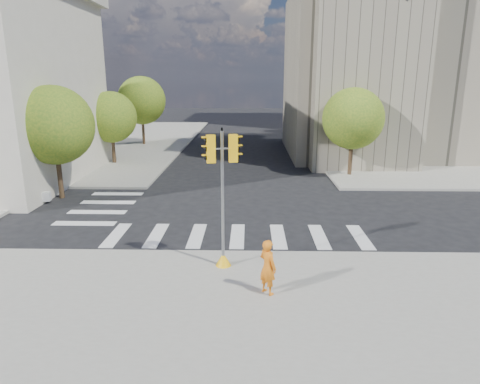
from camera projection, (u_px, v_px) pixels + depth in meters
name	position (u px, v px, depth m)	size (l,w,h in m)	color
ground	(241.00, 221.00, 20.82)	(160.00, 160.00, 0.00)	black
sidewalk_near	(231.00, 368.00, 10.18)	(30.00, 14.00, 0.15)	gray
sidewalk_far_right	(433.00, 143.00, 45.47)	(28.00, 40.00, 0.15)	gray
sidewalk_far_left	(62.00, 141.00, 46.34)	(28.00, 40.00, 0.15)	gray
civic_building	(425.00, 72.00, 37.06)	(26.00, 16.00, 19.39)	gray
office_tower	(412.00, 14.00, 57.01)	(20.00, 18.00, 30.00)	#9EA0A3
tree_lw_near	(54.00, 125.00, 23.82)	(4.40, 4.40, 6.41)	#382616
tree_lw_mid	(111.00, 117.00, 33.59)	(4.00, 4.00, 5.77)	#382616
tree_lw_far	(142.00, 101.00, 43.04)	(4.80, 4.80, 6.95)	#382616
tree_re_near	(353.00, 119.00, 29.26)	(4.20, 4.20, 6.16)	#382616
tree_re_mid	(324.00, 104.00, 40.77)	(4.60, 4.60, 6.66)	#382616
tree_re_far	(307.00, 102.00, 52.49)	(4.00, 4.00, 5.88)	#382616
lamp_near	(348.00, 107.00, 32.98)	(0.35, 0.18, 8.11)	black
lamp_far	(319.00, 98.00, 46.50)	(0.35, 0.18, 8.11)	black
traffic_signal	(223.00, 209.00, 15.03)	(1.08, 0.56, 5.01)	#FEB90D
photographer	(268.00, 267.00, 13.37)	(0.66, 0.43, 1.80)	orange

